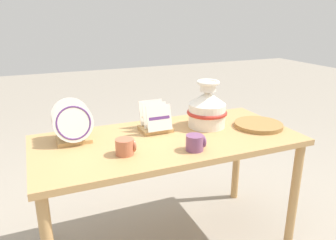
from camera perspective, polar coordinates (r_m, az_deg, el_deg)
display_table at (r=1.98m, az=0.00°, el=-5.41°), size 1.56×0.73×0.75m
ceramic_vase at (r=2.12m, az=6.83°, el=2.12°), size 0.26×0.26×0.30m
dish_rack_round_plates at (r=1.93m, az=-16.26°, el=-0.93°), size 0.22×0.20×0.24m
dish_rack_square_plates at (r=2.05m, az=-2.24°, el=-0.45°), size 0.19×0.19×0.18m
wicker_charger_stack at (r=2.20m, az=15.46°, el=-0.83°), size 0.31×0.31×0.03m
mug_plum_glaze at (r=1.77m, az=4.80°, el=-3.94°), size 0.10×0.10×0.09m
mug_terracotta_glaze at (r=1.72m, az=-7.42°, el=-4.63°), size 0.10×0.10×0.09m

